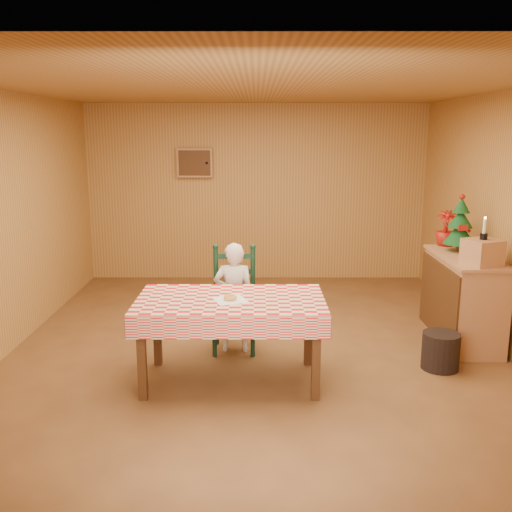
{
  "coord_description": "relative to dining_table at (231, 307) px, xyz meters",
  "views": [
    {
      "loc": [
        0.01,
        -5.5,
        2.19
      ],
      "look_at": [
        0.0,
        0.2,
        0.95
      ],
      "focal_mm": 40.0,
      "sensor_mm": 36.0,
      "label": 1
    }
  ],
  "objects": [
    {
      "name": "donut",
      "position": [
        0.0,
        -0.05,
        0.11
      ],
      "size": [
        0.15,
        0.15,
        0.04
      ],
      "primitive_type": "torus",
      "rotation": [
        0.0,
        0.0,
        0.32
      ],
      "color": "gold",
      "rests_on": "napkin"
    },
    {
      "name": "seated_child",
      "position": [
        0.0,
        0.73,
        -0.13
      ],
      "size": [
        0.41,
        0.27,
        1.12
      ],
      "primitive_type": "imported",
      "rotation": [
        0.0,
        0.0,
        3.14
      ],
      "color": "silver",
      "rests_on": "ground"
    },
    {
      "name": "storage_bin",
      "position": [
        1.96,
        0.27,
        -0.51
      ],
      "size": [
        0.37,
        0.37,
        0.35
      ],
      "primitive_type": "cylinder",
      "rotation": [
        0.0,
        0.0,
        0.07
      ],
      "color": "black",
      "rests_on": "ground"
    },
    {
      "name": "crate",
      "position": [
        2.41,
        0.61,
        0.37
      ],
      "size": [
        0.39,
        0.39,
        0.25
      ],
      "primitive_type": "cube",
      "rotation": [
        0.0,
        0.0,
        0.36
      ],
      "color": "tan",
      "rests_on": "shelf_unit"
    },
    {
      "name": "ladder_chair",
      "position": [
        -0.0,
        0.79,
        -0.18
      ],
      "size": [
        0.44,
        0.4,
        1.08
      ],
      "color": "black",
      "rests_on": "ground"
    },
    {
      "name": "napkin",
      "position": [
        0.0,
        -0.05,
        0.08
      ],
      "size": [
        0.34,
        0.34,
        0.0
      ],
      "primitive_type": "cube",
      "rotation": [
        0.0,
        0.0,
        0.36
      ],
      "color": "white",
      "rests_on": "dining_table"
    },
    {
      "name": "flower_arrangement",
      "position": [
        2.36,
        1.56,
        0.44
      ],
      "size": [
        0.28,
        0.28,
        0.4
      ],
      "primitive_type": "imported",
      "rotation": [
        0.0,
        0.0,
        -0.33
      ],
      "color": "maroon",
      "rests_on": "shelf_unit"
    },
    {
      "name": "candle_set",
      "position": [
        2.41,
        0.61,
        0.56
      ],
      "size": [
        0.07,
        0.07,
        0.22
      ],
      "color": "black",
      "rests_on": "crate"
    },
    {
      "name": "christmas_tree",
      "position": [
        2.41,
        1.26,
        0.52
      ],
      "size": [
        0.34,
        0.34,
        0.62
      ],
      "color": "#4A2A13",
      "rests_on": "shelf_unit"
    },
    {
      "name": "shelf_unit",
      "position": [
        2.4,
        1.01,
        -0.22
      ],
      "size": [
        0.54,
        1.24,
        0.93
      ],
      "color": "tan",
      "rests_on": "ground"
    },
    {
      "name": "cabin_walls",
      "position": [
        0.22,
        1.25,
        1.14
      ],
      "size": [
        5.1,
        6.05,
        2.65
      ],
      "color": "#B68241",
      "rests_on": "ground"
    },
    {
      "name": "dining_table",
      "position": [
        0.0,
        0.0,
        0.0
      ],
      "size": [
        1.66,
        0.96,
        0.77
      ],
      "color": "#4A2A13",
      "rests_on": "ground"
    },
    {
      "name": "ground",
      "position": [
        0.22,
        0.71,
        -0.69
      ],
      "size": [
        6.0,
        6.0,
        0.0
      ],
      "primitive_type": "plane",
      "color": "brown",
      "rests_on": "ground"
    }
  ]
}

